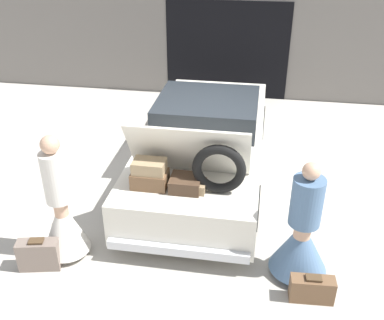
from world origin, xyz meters
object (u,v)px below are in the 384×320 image
at_px(car, 205,142).
at_px(person_left, 62,215).
at_px(suitcase_beside_left_person, 39,255).
at_px(suitcase_beside_right_person, 312,289).
at_px(person_right, 301,237).

height_order(car, person_left, person_left).
distance_m(car, suitcase_beside_left_person, 3.16).
bearing_deg(suitcase_beside_right_person, suitcase_beside_left_person, -179.91).
height_order(person_left, suitcase_beside_right_person, person_left).
height_order(suitcase_beside_left_person, suitcase_beside_right_person, suitcase_beside_left_person).
xyz_separation_m(person_right, suitcase_beside_right_person, (0.14, -0.43, -0.39)).
xyz_separation_m(person_left, person_right, (2.93, 0.13, -0.07)).
height_order(person_right, suitcase_beside_right_person, person_right).
bearing_deg(car, suitcase_beside_right_person, -58.66).
bearing_deg(car, person_right, -56.43).
distance_m(car, person_left, 2.76).
bearing_deg(suitcase_beside_left_person, suitcase_beside_right_person, 0.09).
bearing_deg(person_right, person_left, 86.89).
distance_m(person_left, person_right, 2.93).
bearing_deg(suitcase_beside_right_person, person_right, 108.22).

